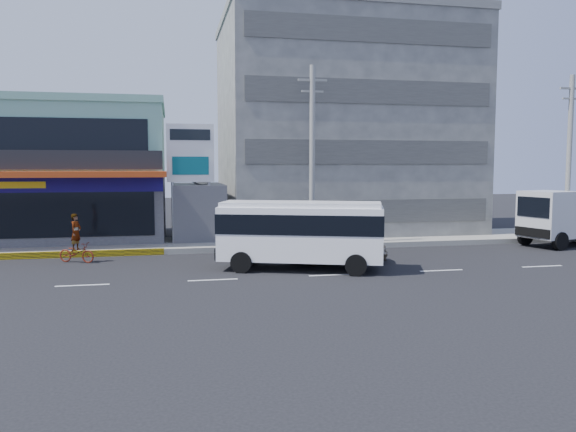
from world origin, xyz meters
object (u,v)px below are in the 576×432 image
object	(u,v)px
concrete_building	(341,131)
utility_pole_far	(569,157)
satellite_dish	(198,183)
billboard	(190,160)
utility_pole_near	(312,156)
shop_building	(64,176)
sedan	(337,245)
motorcycle_rider	(76,246)
minibus	(301,229)

from	to	relation	value
concrete_building	utility_pole_far	distance (m)	14.32
satellite_dish	concrete_building	bearing A→B (deg)	21.80
billboard	utility_pole_near	xyz separation A→B (m)	(6.50, -1.80, 0.22)
satellite_dish	utility_pole_far	distance (m)	22.35
billboard	utility_pole_far	world-z (taller)	utility_pole_far
shop_building	sedan	world-z (taller)	shop_building
billboard	motorcycle_rider	size ratio (longest dim) A/B	2.95
satellite_dish	sedan	xyz separation A→B (m)	(6.11, -8.01, -2.76)
minibus	utility_pole_far	bearing A→B (deg)	18.15
shop_building	sedan	distance (m)	18.15
shop_building	utility_pole_near	bearing A→B (deg)	-25.06
utility_pole_near	sedan	xyz separation A→B (m)	(0.11, -4.41, -4.34)
satellite_dish	utility_pole_near	size ratio (longest dim) A/B	0.15
utility_pole_near	sedan	size ratio (longest dim) A/B	2.09
satellite_dish	minibus	world-z (taller)	satellite_dish
minibus	motorcycle_rider	bearing A→B (deg)	158.49
satellite_dish	motorcycle_rider	bearing A→B (deg)	-137.45
satellite_dish	motorcycle_rider	size ratio (longest dim) A/B	0.64
minibus	shop_building	bearing A→B (deg)	133.96
concrete_building	utility_pole_far	world-z (taller)	concrete_building
concrete_building	sedan	distance (m)	14.06
billboard	utility_pole_far	xyz separation A→B (m)	(22.50, -1.80, 0.22)
concrete_building	utility_pole_near	xyz separation A→B (m)	(-4.00, -7.60, -1.85)
sedan	billboard	bearing A→B (deg)	54.50
satellite_dish	billboard	size ratio (longest dim) A/B	0.22
concrete_building	sedan	xyz separation A→B (m)	(-3.89, -12.01, -6.19)
utility_pole_far	sedan	size ratio (longest dim) A/B	2.09
satellite_dish	utility_pole_far	xyz separation A→B (m)	(22.00, -3.60, 1.57)
shop_building	motorcycle_rider	bearing A→B (deg)	-76.99
motorcycle_rider	sedan	bearing A→B (deg)	-11.47
billboard	satellite_dish	bearing A→B (deg)	74.48
shop_building	concrete_building	bearing A→B (deg)	3.35
shop_building	satellite_dish	xyz separation A→B (m)	(8.00, -2.95, -0.42)
utility_pole_far	concrete_building	bearing A→B (deg)	147.65
concrete_building	motorcycle_rider	bearing A→B (deg)	-149.25
billboard	motorcycle_rider	world-z (taller)	billboard
minibus	motorcycle_rider	size ratio (longest dim) A/B	3.23
shop_building	satellite_dish	size ratio (longest dim) A/B	8.27
utility_pole_near	minibus	size ratio (longest dim) A/B	1.32
utility_pole_far	motorcycle_rider	world-z (taller)	utility_pole_far
minibus	utility_pole_near	bearing A→B (deg)	71.27
satellite_dish	sedan	distance (m)	10.45
sedan	utility_pole_far	bearing A→B (deg)	-66.79
utility_pole_near	motorcycle_rider	world-z (taller)	utility_pole_near
concrete_building	billboard	size ratio (longest dim) A/B	2.32
shop_building	sedan	bearing A→B (deg)	-37.82
billboard	concrete_building	bearing A→B (deg)	28.92
concrete_building	minibus	size ratio (longest dim) A/B	2.12
utility_pole_far	minibus	bearing A→B (deg)	-161.85
minibus	sedan	world-z (taller)	minibus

